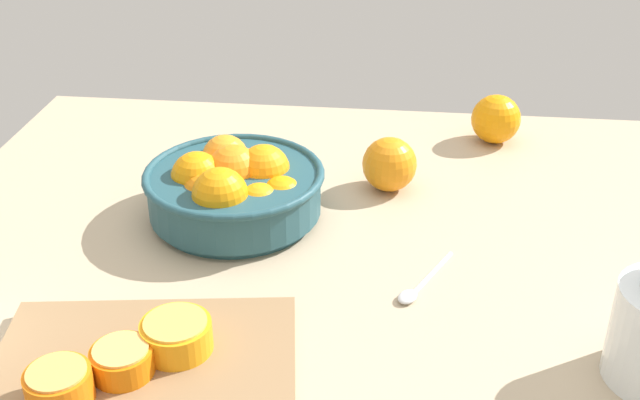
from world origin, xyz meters
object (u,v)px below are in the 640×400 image
orange_half_0 (177,335)px  loose_orange_0 (389,164)px  orange_half_1 (122,360)px  spoon (419,285)px  orange_half_2 (59,386)px  loose_orange_1 (496,119)px  cutting_board (142,376)px  fruit_bowl (234,188)px

orange_half_0 → loose_orange_0: size_ratio=0.93×
orange_half_1 → spoon: (31.89, 22.00, -3.16)cm
orange_half_1 → orange_half_2: bearing=-136.2°
orange_half_1 → loose_orange_1: size_ratio=0.78×
orange_half_1 → loose_orange_0: bearing=61.1°
spoon → cutting_board: bearing=-144.7°
fruit_bowl → orange_half_0: bearing=-89.8°
orange_half_0 → spoon: orange_half_0 is taller
cutting_board → loose_orange_0: loose_orange_0 is taller
cutting_board → spoon: bearing=35.3°
orange_half_0 → loose_orange_0: bearing=63.4°
cutting_board → orange_half_0: bearing=51.6°
orange_half_2 → spoon: size_ratio=0.51×
orange_half_2 → loose_orange_1: size_ratio=0.80×
fruit_bowl → spoon: fruit_bowl is taller
loose_orange_0 → orange_half_0: bearing=-116.6°
orange_half_0 → loose_orange_1: size_ratio=0.93×
fruit_bowl → cutting_board: (-2.94, -36.42, -4.05)cm
orange_half_1 → loose_orange_0: loose_orange_0 is taller
cutting_board → loose_orange_0: bearing=62.3°
orange_half_0 → orange_half_2: 13.54cm
orange_half_2 → orange_half_1: bearing=43.8°
orange_half_2 → loose_orange_0: loose_orange_0 is taller
fruit_bowl → orange_half_2: bearing=-103.0°
spoon → orange_half_2: bearing=-144.0°
orange_half_0 → spoon: bearing=32.8°
loose_orange_0 → loose_orange_1: 26.92cm
loose_orange_1 → spoon: bearing=-105.8°
loose_orange_1 → spoon: size_ratio=0.64×
fruit_bowl → loose_orange_0: (22.35, 11.73, -0.71)cm
cutting_board → orange_half_2: size_ratio=4.84×
loose_orange_0 → spoon: bearing=-79.7°
loose_orange_0 → cutting_board: bearing=-117.7°
cutting_board → loose_orange_1: loose_orange_1 is taller
fruit_bowl → orange_half_2: fruit_bowl is taller
orange_half_0 → orange_half_1: bearing=-136.6°
fruit_bowl → orange_half_1: (-4.66, -37.09, -1.44)cm
spoon → fruit_bowl: bearing=151.0°
cutting_board → orange_half_1: orange_half_1 is taller
fruit_bowl → orange_half_1: bearing=-97.2°
loose_orange_1 → orange_half_1: bearing=-123.3°
fruit_bowl → orange_half_0: fruit_bowl is taller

